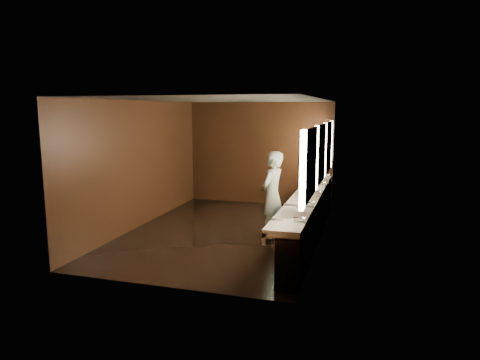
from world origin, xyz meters
name	(u,v)px	position (x,y,z in m)	size (l,w,h in m)	color
floor	(226,232)	(0.00, 0.00, 0.00)	(6.00, 6.00, 0.00)	black
ceiling	(225,100)	(0.00, 0.00, 2.80)	(4.00, 6.00, 0.02)	#2D2D2B
wall_back	(260,153)	(0.00, 3.00, 1.40)	(4.00, 0.02, 2.80)	black
wall_front	(159,194)	(0.00, -3.00, 1.40)	(4.00, 0.02, 2.80)	black
wall_left	(140,164)	(-2.00, 0.00, 1.40)	(0.02, 6.00, 2.80)	black
wall_right	(321,171)	(2.00, 0.00, 1.40)	(0.02, 6.00, 2.80)	black
sink_counter	(310,215)	(1.79, 0.00, 0.50)	(0.55, 5.40, 1.01)	black
mirror_band	(321,154)	(1.98, 0.00, 1.75)	(0.06, 5.03, 1.15)	#FFE6C0
person	(272,196)	(1.05, -0.18, 0.89)	(0.65, 0.43, 1.79)	#8ABDCD
trash_bin	(292,237)	(1.58, -0.82, 0.26)	(0.33, 0.33, 0.51)	black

